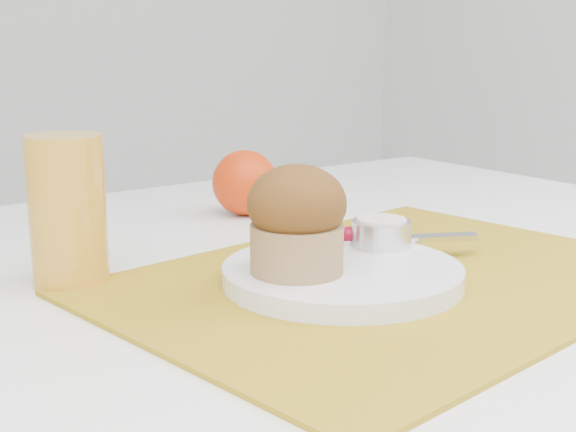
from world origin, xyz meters
TOP-DOWN VIEW (x-y plane):
  - placemat at (0.05, -0.09)m, footprint 0.54×0.43m
  - plate at (0.00, -0.07)m, footprint 0.23×0.23m
  - ramekin at (0.08, -0.04)m, footprint 0.06×0.06m
  - cream at (0.08, -0.04)m, footprint 0.05×0.05m
  - raspberry_near at (0.03, -0.01)m, footprint 0.02×0.02m
  - raspberry_far at (0.06, -0.02)m, footprint 0.02×0.02m
  - butter_knife at (0.08, -0.03)m, footprint 0.19×0.10m
  - orange at (0.10, 0.22)m, footprint 0.08×0.08m
  - juice_glass at (-0.18, 0.08)m, footprint 0.07×0.07m
  - muffin at (-0.04, -0.07)m, footprint 0.10×0.10m

SIDE VIEW (x-z plane):
  - placemat at x=0.05m, z-range 0.75..0.75m
  - plate at x=0.00m, z-range 0.75..0.77m
  - butter_knife at x=0.08m, z-range 0.77..0.78m
  - raspberry_far at x=0.06m, z-range 0.77..0.79m
  - raspberry_near at x=0.03m, z-range 0.77..0.79m
  - ramekin at x=0.08m, z-range 0.77..0.80m
  - orange at x=0.10m, z-range 0.75..0.83m
  - cream at x=0.08m, z-range 0.79..0.80m
  - muffin at x=-0.04m, z-range 0.77..0.86m
  - juice_glass at x=-0.18m, z-range 0.75..0.88m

